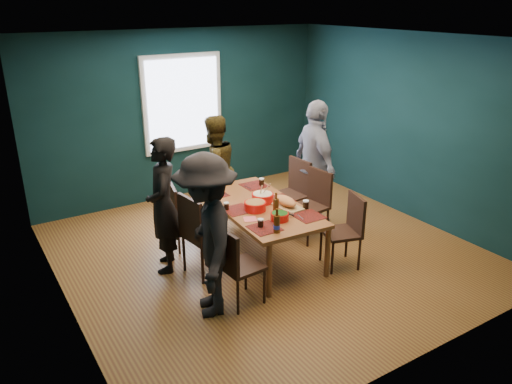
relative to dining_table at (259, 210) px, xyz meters
The scene contains 26 objects.
room 0.80m from the dining_table, 64.64° to the left, with size 5.01×5.01×2.71m.
dining_table is the anchor object (origin of this frame).
chair_left_far 1.05m from the dining_table, 134.46° to the left, with size 0.48×0.48×0.88m.
chair_left_mid 0.85m from the dining_table, behind, with size 0.52×0.52×1.02m.
chair_left_near 1.14m from the dining_table, 135.28° to the right, with size 0.44×0.44×0.90m.
chair_right_far 1.07m from the dining_table, 29.72° to the left, with size 0.48×0.48×0.99m.
chair_right_mid 0.96m from the dining_table, ahead, with size 0.48×0.48×0.96m.
chair_right_near 1.11m from the dining_table, 43.69° to the right, with size 0.51×0.51×0.92m.
person_far_left 1.19m from the dining_table, 162.46° to the left, with size 0.60×0.40×1.66m, color black.
person_back 1.31m from the dining_table, 87.80° to the left, with size 0.77×0.60×1.59m, color black.
person_right 1.33m from the dining_table, 19.61° to the left, with size 1.07×0.45×1.83m, color white.
person_near_left 1.33m from the dining_table, 146.06° to the right, with size 1.12×0.65×1.74m, color black.
bowl_salad 0.21m from the dining_table, 137.38° to the right, with size 0.27×0.27×0.11m.
bowl_dumpling 0.17m from the dining_table, 31.45° to the left, with size 0.28×0.28×0.26m.
bowl_herbs 0.53m from the dining_table, 94.49° to the right, with size 0.21×0.21×0.09m.
cutting_board 0.36m from the dining_table, 40.99° to the right, with size 0.29×0.58×0.13m.
small_bowl 0.75m from the dining_table, 119.64° to the left, with size 0.15×0.15×0.06m.
beer_bottle_a 0.82m from the dining_table, 108.34° to the right, with size 0.08×0.08×0.28m.
beer_bottle_b 0.39m from the dining_table, 86.79° to the right, with size 0.07×0.07×0.27m.
cola_glass_a 0.66m from the dining_table, 120.76° to the right, with size 0.07×0.07×0.10m.
cola_glass_b 0.60m from the dining_table, 43.40° to the right, with size 0.08×0.08×0.10m.
cola_glass_c 0.71m from the dining_table, 54.63° to the left, with size 0.07×0.07×0.10m.
cola_glass_d 0.44m from the dining_table, 168.96° to the left, with size 0.07×0.07×0.09m.
napkin_a 0.39m from the dining_table, ahead, with size 0.16×0.16×0.00m, color #DA5C61.
napkin_b 0.45m from the dining_table, 135.52° to the right, with size 0.15×0.15×0.00m, color #DA5C61.
napkin_c 0.75m from the dining_table, 62.09° to the right, with size 0.16×0.16×0.00m, color #DA5C61.
Camera 1 is at (-3.23, -4.89, 3.12)m, focal length 35.00 mm.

